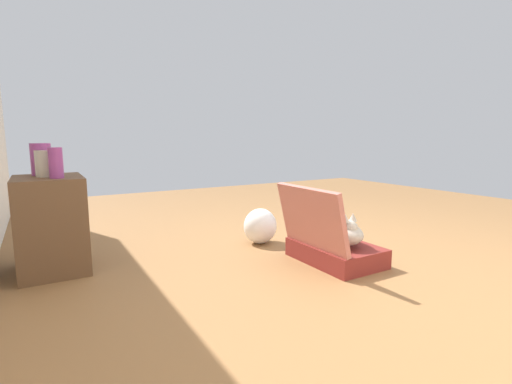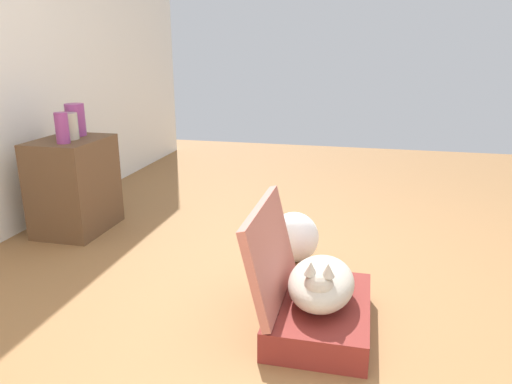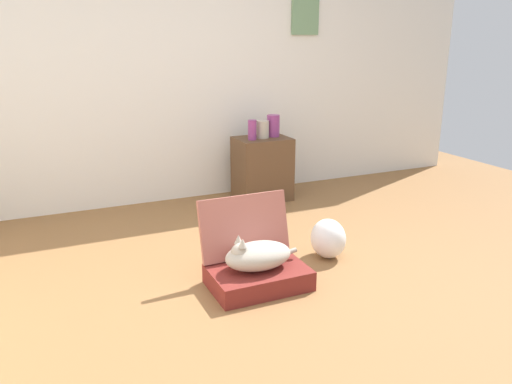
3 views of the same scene
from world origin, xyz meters
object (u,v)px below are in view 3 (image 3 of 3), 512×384
suitcase_base (258,277)px  vase_tall (252,130)px  cat (257,255)px  plastic_bag_white (328,239)px  vase_short (273,126)px  vase_round (262,129)px  side_table (262,169)px

suitcase_base → vase_tall: 1.91m
cat → vase_tall: size_ratio=2.76×
vase_tall → cat: bearing=-113.0°
plastic_bag_white → vase_tall: vase_tall is taller
vase_short → vase_round: (-0.13, -0.03, -0.02)m
cat → side_table: side_table is taller
cat → side_table: (0.83, 1.71, 0.09)m
plastic_bag_white → side_table: side_table is taller
suitcase_base → plastic_bag_white: 0.70m
side_table → vase_round: 0.39m
vase_round → suitcase_base: bearing=-115.7°
vase_tall → vase_round: size_ratio=1.12×
cat → plastic_bag_white: 0.71m
suitcase_base → plastic_bag_white: (0.66, 0.22, 0.08)m
plastic_bag_white → vase_short: size_ratio=1.38×
vase_short → side_table: bearing=-169.1°
suitcase_base → vase_tall: bearing=67.3°
suitcase_base → plastic_bag_white: size_ratio=2.14×
suitcase_base → cat: (-0.01, 0.00, 0.16)m
cat → vase_tall: bearing=67.0°
cat → vase_tall: 1.87m
plastic_bag_white → vase_round: bearing=83.7°
cat → plastic_bag_white: (0.67, 0.22, -0.08)m
plastic_bag_white → vase_short: vase_short is taller
side_table → vase_short: 0.43m
suitcase_base → cat: size_ratio=1.19×
suitcase_base → cat: cat is taller
vase_tall → vase_round: vase_tall is taller
side_table → vase_short: size_ratio=2.94×
cat → vase_round: (0.83, 1.71, 0.48)m
suitcase_base → side_table: side_table is taller
plastic_bag_white → suitcase_base: bearing=-161.8°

